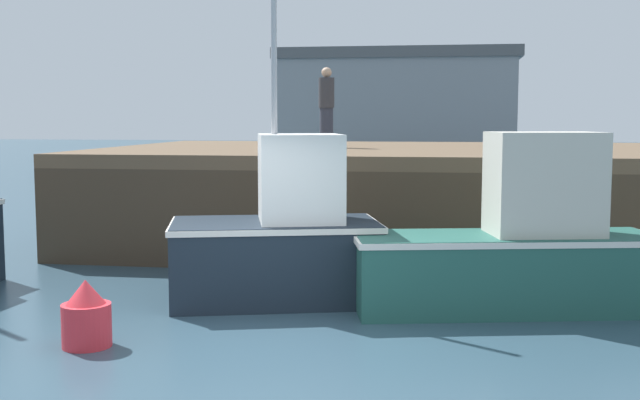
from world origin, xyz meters
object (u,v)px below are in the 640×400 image
(dockworker, at_px, (327,107))
(mooring_buoy_foreground, at_px, (86,316))
(fishing_boat_near_right, at_px, (281,239))
(fishing_boat_mid, at_px, (515,249))

(dockworker, relative_size, mooring_buoy_foreground, 2.20)
(dockworker, xyz_separation_m, mooring_buoy_foreground, (-1.49, -8.62, -2.48))
(fishing_boat_near_right, relative_size, fishing_boat_mid, 1.10)
(fishing_boat_mid, bearing_deg, dockworker, 119.72)
(fishing_boat_near_right, relative_size, dockworker, 2.76)
(fishing_boat_mid, bearing_deg, fishing_boat_near_right, 178.63)
(fishing_boat_near_right, xyz_separation_m, dockworker, (-0.24, 6.02, 1.94))
(mooring_buoy_foreground, bearing_deg, fishing_boat_near_right, 56.40)
(fishing_boat_near_right, bearing_deg, dockworker, 92.25)
(fishing_boat_near_right, distance_m, fishing_boat_mid, 3.24)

